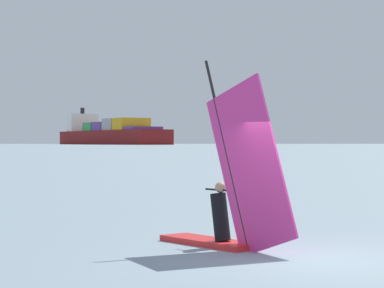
{
  "coord_description": "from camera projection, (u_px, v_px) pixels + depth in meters",
  "views": [
    {
      "loc": [
        -4.91,
        -13.33,
        2.11
      ],
      "look_at": [
        0.7,
        12.86,
        2.05
      ],
      "focal_mm": 73.07,
      "sensor_mm": 36.0,
      "label": 1
    }
  ],
  "objects": [
    {
      "name": "ground_plane",
      "position": [
        303.0,
        259.0,
        14.06
      ],
      "size": [
        4000.0,
        4000.0,
        0.0
      ],
      "primitive_type": "plane",
      "color": "gray"
    },
    {
      "name": "windsurfer",
      "position": [
        229.0,
        203.0,
        15.55
      ],
      "size": [
        2.03,
        3.46,
        3.93
      ],
      "rotation": [
        0.0,
        0.0,
        2.04
      ],
      "color": "red",
      "rests_on": "ground_plane"
    },
    {
      "name": "cargo_ship",
      "position": [
        110.0,
        134.0,
        707.1
      ],
      "size": [
        85.01,
        179.17,
        35.77
      ],
      "rotation": [
        0.0,
        0.0,
        5.03
      ],
      "color": "maroon",
      "rests_on": "ground_plane"
    },
    {
      "name": "distant_headland",
      "position": [
        65.0,
        128.0,
        1257.54
      ],
      "size": [
        896.46,
        602.29,
        49.59
      ],
      "primitive_type": "cube",
      "rotation": [
        0.0,
        0.0,
        -0.26
      ],
      "color": "#756B56",
      "rests_on": "ground_plane"
    }
  ]
}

